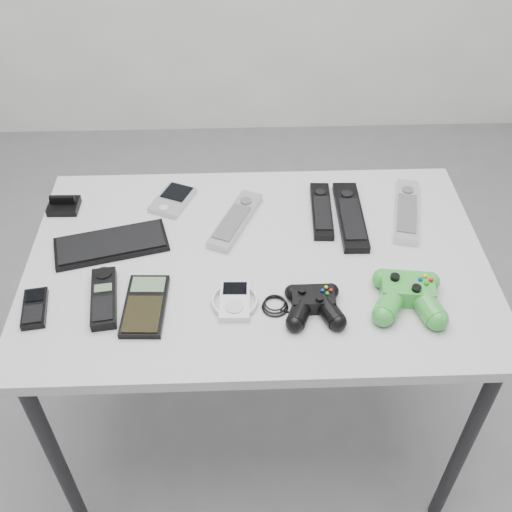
{
  "coord_description": "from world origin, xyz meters",
  "views": [
    {
      "loc": [
        0.03,
        -1.1,
        1.71
      ],
      "look_at": [
        0.06,
        -0.08,
        0.75
      ],
      "focal_mm": 42.0,
      "sensor_mm": 36.0,
      "label": 1
    }
  ],
  "objects_px": {
    "mobile_phone": "(35,308)",
    "controller_black": "(314,303)",
    "pda": "(173,200)",
    "remote_silver_a": "(236,220)",
    "remote_silver_b": "(407,210)",
    "controller_green": "(408,294)",
    "mp3_player": "(235,300)",
    "cordless_handset": "(104,298)",
    "remote_black_b": "(350,216)",
    "calculator": "(145,305)",
    "desk": "(258,277)",
    "pda_keyboard": "(111,244)",
    "remote_black_a": "(322,210)"
  },
  "relations": [
    {
      "from": "controller_green",
      "to": "mp3_player",
      "type": "bearing_deg",
      "value": -173.77
    },
    {
      "from": "cordless_handset",
      "to": "controller_green",
      "type": "distance_m",
      "value": 0.67
    },
    {
      "from": "desk",
      "to": "calculator",
      "type": "relative_size",
      "value": 6.22
    },
    {
      "from": "remote_silver_a",
      "to": "remote_silver_b",
      "type": "xyz_separation_m",
      "value": [
        0.44,
        0.02,
        0.0
      ]
    },
    {
      "from": "desk",
      "to": "cordless_handset",
      "type": "relative_size",
      "value": 6.4
    },
    {
      "from": "remote_silver_a",
      "to": "cordless_handset",
      "type": "xyz_separation_m",
      "value": [
        -0.29,
        -0.26,
        0.0
      ]
    },
    {
      "from": "calculator",
      "to": "mp3_player",
      "type": "bearing_deg",
      "value": 4.31
    },
    {
      "from": "desk",
      "to": "pda",
      "type": "bearing_deg",
      "value": 134.35
    },
    {
      "from": "calculator",
      "to": "controller_green",
      "type": "xyz_separation_m",
      "value": [
        0.58,
        -0.0,
        0.02
      ]
    },
    {
      "from": "cordless_handset",
      "to": "controller_black",
      "type": "xyz_separation_m",
      "value": [
        0.46,
        -0.04,
        0.01
      ]
    },
    {
      "from": "remote_black_b",
      "to": "mp3_player",
      "type": "relative_size",
      "value": 2.36
    },
    {
      "from": "pda",
      "to": "remote_black_a",
      "type": "height_order",
      "value": "remote_black_a"
    },
    {
      "from": "controller_green",
      "to": "pda_keyboard",
      "type": "bearing_deg",
      "value": 170.6
    },
    {
      "from": "pda",
      "to": "controller_green",
      "type": "height_order",
      "value": "controller_green"
    },
    {
      "from": "desk",
      "to": "pda",
      "type": "relative_size",
      "value": 8.64
    },
    {
      "from": "mobile_phone",
      "to": "controller_black",
      "type": "height_order",
      "value": "controller_black"
    },
    {
      "from": "pda",
      "to": "remote_silver_a",
      "type": "distance_m",
      "value": 0.19
    },
    {
      "from": "controller_black",
      "to": "desk",
      "type": "bearing_deg",
      "value": 123.63
    },
    {
      "from": "pda",
      "to": "pda_keyboard",
      "type": "bearing_deg",
      "value": -105.37
    },
    {
      "from": "controller_green",
      "to": "remote_black_b",
      "type": "bearing_deg",
      "value": 113.26
    },
    {
      "from": "pda_keyboard",
      "to": "pda",
      "type": "distance_m",
      "value": 0.22
    },
    {
      "from": "controller_black",
      "to": "controller_green",
      "type": "relative_size",
      "value": 1.29
    },
    {
      "from": "remote_silver_a",
      "to": "mp3_player",
      "type": "relative_size",
      "value": 2.06
    },
    {
      "from": "pda",
      "to": "controller_green",
      "type": "bearing_deg",
      "value": -10.98
    },
    {
      "from": "remote_black_b",
      "to": "remote_silver_b",
      "type": "xyz_separation_m",
      "value": [
        0.15,
        0.02,
        0.0
      ]
    },
    {
      "from": "pda_keyboard",
      "to": "controller_black",
      "type": "relative_size",
      "value": 1.21
    },
    {
      "from": "desk",
      "to": "controller_green",
      "type": "relative_size",
      "value": 6.36
    },
    {
      "from": "pda_keyboard",
      "to": "calculator",
      "type": "bearing_deg",
      "value": -77.77
    },
    {
      "from": "remote_black_a",
      "to": "remote_black_b",
      "type": "bearing_deg",
      "value": -17.76
    },
    {
      "from": "remote_silver_b",
      "to": "controller_black",
      "type": "relative_size",
      "value": 1.13
    },
    {
      "from": "pda",
      "to": "remote_silver_b",
      "type": "xyz_separation_m",
      "value": [
        0.61,
        -0.07,
        0.0
      ]
    },
    {
      "from": "desk",
      "to": "remote_silver_a",
      "type": "relative_size",
      "value": 4.8
    },
    {
      "from": "pda",
      "to": "remote_silver_a",
      "type": "xyz_separation_m",
      "value": [
        0.17,
        -0.09,
        0.0
      ]
    },
    {
      "from": "pda_keyboard",
      "to": "cordless_handset",
      "type": "bearing_deg",
      "value": -101.13
    },
    {
      "from": "pda",
      "to": "controller_black",
      "type": "distance_m",
      "value": 0.51
    },
    {
      "from": "remote_silver_b",
      "to": "cordless_handset",
      "type": "distance_m",
      "value": 0.79
    },
    {
      "from": "pda",
      "to": "controller_black",
      "type": "xyz_separation_m",
      "value": [
        0.33,
        -0.39,
        0.01
      ]
    },
    {
      "from": "controller_black",
      "to": "pda",
      "type": "bearing_deg",
      "value": 129.85
    },
    {
      "from": "mobile_phone",
      "to": "pda",
      "type": "bearing_deg",
      "value": 45.05
    },
    {
      "from": "desk",
      "to": "controller_green",
      "type": "distance_m",
      "value": 0.37
    },
    {
      "from": "cordless_handset",
      "to": "mobile_phone",
      "type": "bearing_deg",
      "value": -179.36
    },
    {
      "from": "remote_black_a",
      "to": "calculator",
      "type": "xyz_separation_m",
      "value": [
        -0.42,
        -0.31,
        -0.0
      ]
    },
    {
      "from": "remote_silver_a",
      "to": "controller_green",
      "type": "xyz_separation_m",
      "value": [
        0.37,
        -0.28,
        0.01
      ]
    },
    {
      "from": "remote_black_b",
      "to": "calculator",
      "type": "distance_m",
      "value": 0.57
    },
    {
      "from": "remote_silver_b",
      "to": "controller_green",
      "type": "distance_m",
      "value": 0.31
    },
    {
      "from": "pda",
      "to": "remote_silver_b",
      "type": "height_order",
      "value": "remote_silver_b"
    },
    {
      "from": "pda",
      "to": "mobile_phone",
      "type": "relative_size",
      "value": 1.14
    },
    {
      "from": "remote_black_a",
      "to": "controller_black",
      "type": "relative_size",
      "value": 0.98
    },
    {
      "from": "pda_keyboard",
      "to": "remote_black_a",
      "type": "distance_m",
      "value": 0.54
    },
    {
      "from": "cordless_handset",
      "to": "mp3_player",
      "type": "bearing_deg",
      "value": -10.89
    }
  ]
}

